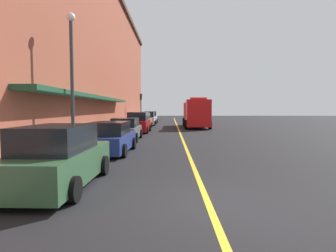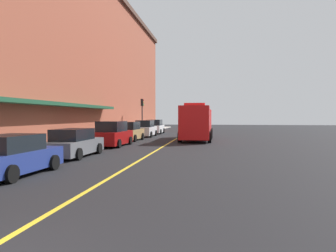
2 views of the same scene
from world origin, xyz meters
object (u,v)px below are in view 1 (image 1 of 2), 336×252
(parked_car_5, at_px, (148,119))
(street_lamp_left, at_px, (72,66))
(parking_meter_0, at_px, (137,117))
(parked_car_4, at_px, (142,121))
(parked_car_2, at_px, (126,130))
(traffic_light_near, at_px, (141,102))
(parked_car_3, at_px, (138,123))
(parked_car_6, at_px, (151,117))
(parked_car_0, at_px, (59,158))
(parking_meter_2, at_px, (140,116))
(parked_car_1, at_px, (111,138))
(parking_meter_3, at_px, (7,151))
(fire_truck, at_px, (196,114))
(parking_meter_1, at_px, (132,119))

(parked_car_5, distance_m, street_lamp_left, 23.33)
(parking_meter_0, bearing_deg, parked_car_4, -77.33)
(parked_car_2, bearing_deg, traffic_light_near, 3.15)
(parked_car_3, distance_m, parked_car_6, 17.54)
(parking_meter_0, bearing_deg, parked_car_0, -87.43)
(parked_car_6, bearing_deg, parked_car_3, 178.98)
(parking_meter_2, relative_size, traffic_light_near, 0.31)
(parked_car_1, distance_m, parked_car_2, 5.75)
(parked_car_1, relative_size, parked_car_3, 0.96)
(parking_meter_0, height_order, parking_meter_3, same)
(parked_car_1, relative_size, street_lamp_left, 0.64)
(parked_car_6, height_order, traffic_light_near, traffic_light_near)
(parked_car_1, relative_size, fire_truck, 0.48)
(parking_meter_1, bearing_deg, parking_meter_2, 90.00)
(parked_car_0, relative_size, parking_meter_3, 3.43)
(traffic_light_near, bearing_deg, parked_car_1, -87.13)
(parked_car_6, height_order, parking_meter_3, parked_car_6)
(parking_meter_3, bearing_deg, street_lamp_left, 94.95)
(parked_car_3, bearing_deg, parking_meter_2, 6.47)
(parked_car_2, height_order, parked_car_4, parked_car_4)
(fire_truck, bearing_deg, street_lamp_left, -22.82)
(street_lamp_left, bearing_deg, fire_truck, 66.67)
(parked_car_5, xyz_separation_m, traffic_light_near, (-1.43, 4.70, 2.31))
(parked_car_2, bearing_deg, parked_car_3, -1.52)
(parking_meter_3, bearing_deg, parking_meter_0, 90.00)
(parking_meter_0, relative_size, traffic_light_near, 0.31)
(parking_meter_2, relative_size, street_lamp_left, 0.19)
(parking_meter_2, relative_size, parking_meter_3, 1.00)
(parking_meter_1, distance_m, parking_meter_2, 9.26)
(parked_car_4, xyz_separation_m, street_lamp_left, (-1.91, -16.93, 3.58))
(parked_car_5, bearing_deg, parked_car_1, 179.34)
(parked_car_3, xyz_separation_m, traffic_light_near, (-1.43, 16.16, 2.28))
(parked_car_6, distance_m, parking_meter_1, 11.37)
(parked_car_6, xyz_separation_m, parking_meter_1, (-1.41, -11.28, 0.21))
(parking_meter_3, bearing_deg, parking_meter_2, 90.00)
(parked_car_3, bearing_deg, parked_car_4, 2.88)
(parked_car_6, distance_m, street_lamp_left, 29.33)
(parking_meter_1, relative_size, parking_meter_3, 1.00)
(parked_car_0, distance_m, street_lamp_left, 7.79)
(parking_meter_3, xyz_separation_m, traffic_light_near, (0.06, 34.60, 2.10))
(parked_car_0, bearing_deg, traffic_light_near, 3.01)
(fire_truck, distance_m, parking_meter_3, 26.77)
(parked_car_1, xyz_separation_m, traffic_light_near, (-1.42, 28.27, 2.41))
(parked_car_2, bearing_deg, parked_car_4, 0.02)
(parked_car_3, distance_m, traffic_light_near, 16.38)
(parking_meter_3, height_order, street_lamp_left, street_lamp_left)
(parked_car_5, xyz_separation_m, parked_car_6, (-0.08, 6.08, -0.00))
(parking_meter_0, relative_size, parking_meter_3, 1.00)
(parked_car_0, height_order, parked_car_1, parked_car_0)
(parked_car_0, height_order, parking_meter_3, parked_car_0)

